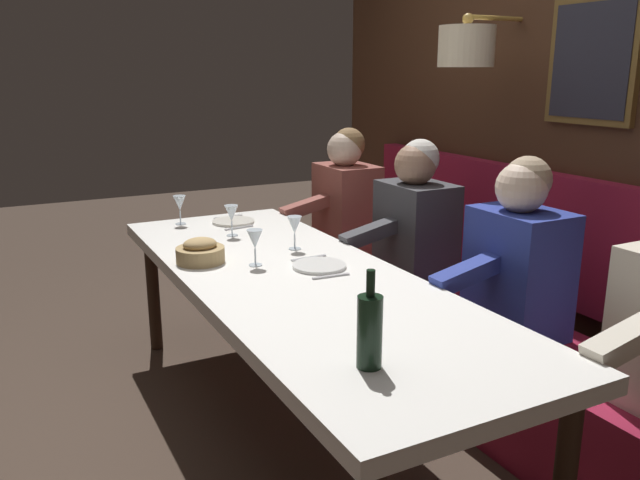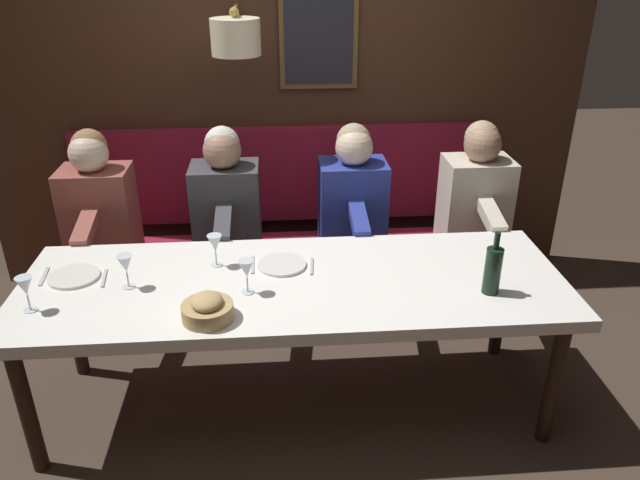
# 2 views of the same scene
# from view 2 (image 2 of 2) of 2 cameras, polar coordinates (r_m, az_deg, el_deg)

# --- Properties ---
(ground_plane) EXTENTS (12.00, 12.00, 0.00)m
(ground_plane) POSITION_cam_2_polar(r_m,az_deg,el_deg) (3.29, -2.26, -15.03)
(ground_plane) COLOR #423328
(dining_table) EXTENTS (0.90, 2.57, 0.74)m
(dining_table) POSITION_cam_2_polar(r_m,az_deg,el_deg) (2.89, -2.50, -4.85)
(dining_table) COLOR white
(dining_table) RESTS_ON ground_plane
(banquette_bench) EXTENTS (0.52, 2.77, 0.45)m
(banquette_bench) POSITION_cam_2_polar(r_m,az_deg,el_deg) (3.88, -2.88, -3.85)
(banquette_bench) COLOR maroon
(banquette_bench) RESTS_ON ground_plane
(back_wall_panel) EXTENTS (0.59, 3.97, 2.90)m
(back_wall_panel) POSITION_cam_2_polar(r_m,az_deg,el_deg) (4.02, -3.54, 14.61)
(back_wall_panel) COLOR #422819
(back_wall_panel) RESTS_ON ground_plane
(diner_nearest) EXTENTS (0.60, 0.40, 0.79)m
(diner_nearest) POSITION_cam_2_polar(r_m,az_deg,el_deg) (3.82, 14.56, 4.58)
(diner_nearest) COLOR beige
(diner_nearest) RESTS_ON banquette_bench
(diner_near) EXTENTS (0.60, 0.40, 0.79)m
(diner_near) POSITION_cam_2_polar(r_m,az_deg,el_deg) (3.65, 3.11, 4.39)
(diner_near) COLOR #283893
(diner_near) RESTS_ON banquette_bench
(diner_middle) EXTENTS (0.60, 0.40, 0.79)m
(diner_middle) POSITION_cam_2_polar(r_m,az_deg,el_deg) (3.63, -8.89, 4.00)
(diner_middle) COLOR #3D3D42
(diner_middle) RESTS_ON banquette_bench
(diner_far) EXTENTS (0.60, 0.40, 0.79)m
(diner_far) POSITION_cam_2_polar(r_m,az_deg,el_deg) (3.77, -20.28, 3.46)
(diner_far) COLOR #934C42
(diner_far) RESTS_ON banquette_bench
(place_setting_0) EXTENTS (0.24, 0.31, 0.01)m
(place_setting_0) POSITION_cam_2_polar(r_m,az_deg,el_deg) (2.98, -3.62, -2.34)
(place_setting_0) COLOR silver
(place_setting_0) RESTS_ON dining_table
(place_setting_1) EXTENTS (0.24, 0.32, 0.01)m
(place_setting_1) POSITION_cam_2_polar(r_m,az_deg,el_deg) (3.10, -22.23, -3.21)
(place_setting_1) COLOR silver
(place_setting_1) RESTS_ON dining_table
(wine_glass_0) EXTENTS (0.07, 0.07, 0.16)m
(wine_glass_0) POSITION_cam_2_polar(r_m,az_deg,el_deg) (2.97, -9.90, -0.39)
(wine_glass_0) COLOR silver
(wine_glass_0) RESTS_ON dining_table
(wine_glass_1) EXTENTS (0.07, 0.07, 0.16)m
(wine_glass_1) POSITION_cam_2_polar(r_m,az_deg,el_deg) (2.72, -6.96, -2.81)
(wine_glass_1) COLOR silver
(wine_glass_1) RESTS_ON dining_table
(wine_glass_2) EXTENTS (0.07, 0.07, 0.16)m
(wine_glass_2) POSITION_cam_2_polar(r_m,az_deg,el_deg) (2.85, -26.08, -4.01)
(wine_glass_2) COLOR silver
(wine_glass_2) RESTS_ON dining_table
(wine_glass_3) EXTENTS (0.07, 0.07, 0.16)m
(wine_glass_3) POSITION_cam_2_polar(r_m,az_deg,el_deg) (2.88, -17.90, -2.25)
(wine_glass_3) COLOR silver
(wine_glass_3) RESTS_ON dining_table
(wine_bottle) EXTENTS (0.08, 0.08, 0.30)m
(wine_bottle) POSITION_cam_2_polar(r_m,az_deg,el_deg) (2.81, 16.01, -2.72)
(wine_bottle) COLOR black
(wine_bottle) RESTS_ON dining_table
(bread_bowl) EXTENTS (0.22, 0.22, 0.12)m
(bread_bowl) POSITION_cam_2_polar(r_m,az_deg,el_deg) (2.59, -10.59, -6.41)
(bread_bowl) COLOR tan
(bread_bowl) RESTS_ON dining_table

